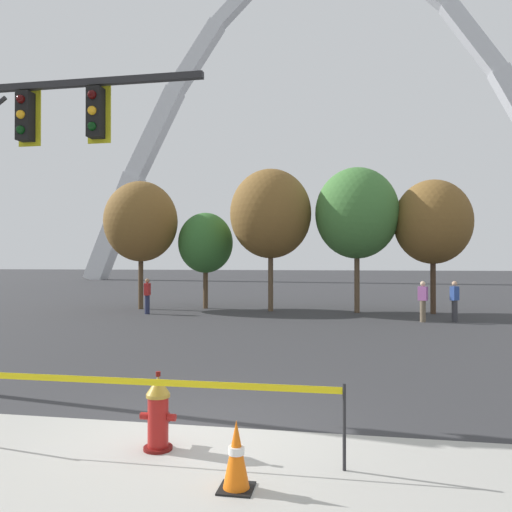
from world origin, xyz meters
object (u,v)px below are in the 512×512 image
(monument_arch, at_px, (328,127))
(pedestrian_standing_center, at_px, (455,301))
(pedestrian_walking_right, at_px, (423,301))
(pedestrian_walking_left, at_px, (147,296))
(fire_hydrant, at_px, (158,413))
(traffic_cone_by_hydrant, at_px, (236,456))

(monument_arch, xyz_separation_m, pedestrian_standing_center, (6.20, -38.47, -17.20))
(monument_arch, bearing_deg, pedestrian_walking_right, -82.69)
(monument_arch, height_order, pedestrian_walking_right, monument_arch)
(monument_arch, xyz_separation_m, pedestrian_walking_left, (-6.74, -37.84, -17.20))
(fire_hydrant, xyz_separation_m, pedestrian_standing_center, (6.52, 14.73, 0.35))
(pedestrian_walking_left, bearing_deg, pedestrian_walking_right, -4.46)
(fire_hydrant, xyz_separation_m, pedestrian_walking_right, (5.28, 14.44, 0.35))
(traffic_cone_by_hydrant, distance_m, pedestrian_walking_right, 15.90)
(traffic_cone_by_hydrant, height_order, monument_arch, monument_arch)
(traffic_cone_by_hydrant, height_order, pedestrian_standing_center, pedestrian_standing_center)
(pedestrian_walking_left, xyz_separation_m, pedestrian_standing_center, (12.95, -0.63, 0.00))
(monument_arch, bearing_deg, fire_hydrant, -90.34)
(fire_hydrant, relative_size, traffic_cone_by_hydrant, 1.36)
(pedestrian_walking_left, height_order, pedestrian_standing_center, same)
(traffic_cone_by_hydrant, height_order, pedestrian_walking_right, pedestrian_walking_right)
(fire_hydrant, distance_m, pedestrian_walking_right, 15.38)
(pedestrian_walking_left, distance_m, pedestrian_walking_right, 11.75)
(pedestrian_standing_center, xyz_separation_m, pedestrian_walking_right, (-1.23, -0.29, 0.00))
(monument_arch, distance_m, pedestrian_walking_right, 42.69)
(fire_hydrant, relative_size, pedestrian_standing_center, 0.62)
(pedestrian_standing_center, bearing_deg, fire_hydrant, -113.86)
(fire_hydrant, bearing_deg, monument_arch, 89.66)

